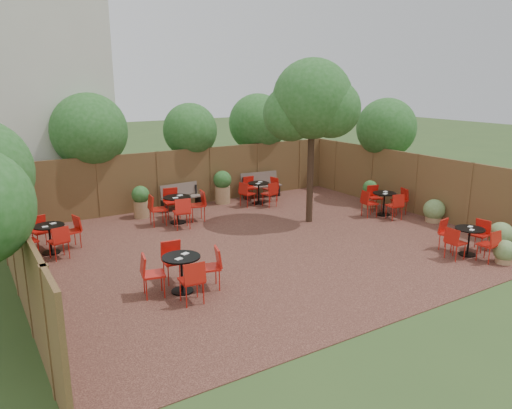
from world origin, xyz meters
TOP-DOWN VIEW (x-y plane):
  - ground at (0.00, 0.00)m, footprint 80.00×80.00m
  - courtyard_paving at (0.00, 0.00)m, footprint 12.00×10.00m
  - fence_back at (0.00, 5.00)m, footprint 12.00×0.08m
  - fence_left at (-6.00, 0.00)m, footprint 0.08×10.00m
  - fence_right at (6.00, 0.00)m, footprint 0.08×10.00m
  - neighbour_building at (-4.50, 8.00)m, footprint 5.00×4.00m
  - overhang_foliage at (-1.39, 3.30)m, footprint 15.32×10.35m
  - courtyard_tree at (2.40, 1.03)m, footprint 2.60×2.50m
  - park_bench_left at (-0.38, 4.62)m, footprint 1.43×0.56m
  - park_bench_right at (2.89, 4.63)m, footprint 1.55×0.62m
  - bistro_tables at (0.08, 0.91)m, footprint 11.52×8.82m
  - planters at (-0.92, 3.86)m, footprint 11.53×3.77m
  - low_shrubs at (5.17, -2.74)m, footprint 2.07×3.85m

SIDE VIEW (x-z plane):
  - ground at x=0.00m, z-range 0.00..0.00m
  - courtyard_paving at x=0.00m, z-range 0.00..0.02m
  - low_shrubs at x=5.17m, z-range -0.01..0.71m
  - park_bench_left at x=-0.38m, z-range 0.03..0.90m
  - bistro_tables at x=0.08m, z-range -0.01..0.95m
  - park_bench_right at x=2.89m, z-range 0.03..0.97m
  - planters at x=-0.92m, z-range 0.03..1.21m
  - fence_back at x=0.00m, z-range 0.00..2.00m
  - fence_left at x=-6.00m, z-range 0.00..2.00m
  - fence_right at x=6.00m, z-range 0.00..2.00m
  - overhang_foliage at x=-1.39m, z-range 1.43..3.87m
  - courtyard_tree at x=2.40m, z-range 1.15..6.12m
  - neighbour_building at x=-4.50m, z-range 0.00..8.00m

